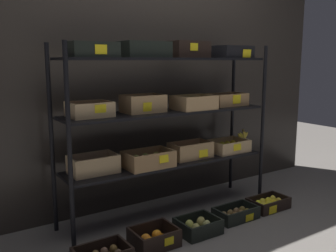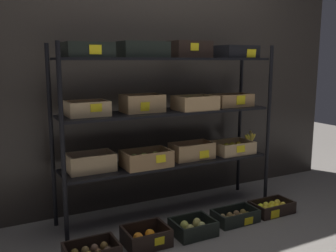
# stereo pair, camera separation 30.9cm
# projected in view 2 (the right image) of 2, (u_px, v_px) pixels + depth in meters

# --- Properties ---
(ground_plane) EXTENTS (10.00, 10.00, 0.00)m
(ground_plane) POSITION_uv_depth(u_px,v_px,m) (168.00, 213.00, 3.23)
(ground_plane) COLOR #605B56
(storefront_wall) EXTENTS (4.20, 0.12, 2.49)m
(storefront_wall) POSITION_uv_depth(u_px,v_px,m) (147.00, 66.00, 3.36)
(storefront_wall) COLOR #2D2823
(storefront_wall) RESTS_ON ground_plane
(display_rack) EXTENTS (1.93, 0.44, 1.46)m
(display_rack) POSITION_uv_depth(u_px,v_px,m) (169.00, 110.00, 3.07)
(display_rack) COLOR black
(display_rack) RESTS_ON ground_plane
(crate_ground_orange) EXTENTS (0.31, 0.26, 0.13)m
(crate_ground_orange) POSITION_uv_depth(u_px,v_px,m) (146.00, 238.00, 2.67)
(crate_ground_orange) COLOR black
(crate_ground_orange) RESTS_ON ground_plane
(crate_ground_pear) EXTENTS (0.31, 0.25, 0.11)m
(crate_ground_pear) POSITION_uv_depth(u_px,v_px,m) (193.00, 228.00, 2.83)
(crate_ground_pear) COLOR black
(crate_ground_pear) RESTS_ON ground_plane
(crate_ground_right_kiwi) EXTENTS (0.36, 0.22, 0.10)m
(crate_ground_right_kiwi) POSITION_uv_depth(u_px,v_px,m) (235.00, 217.00, 3.05)
(crate_ground_right_kiwi) COLOR black
(crate_ground_right_kiwi) RESTS_ON ground_plane
(crate_ground_lemon) EXTENTS (0.36, 0.22, 0.10)m
(crate_ground_lemon) POSITION_uv_depth(u_px,v_px,m) (272.00, 208.00, 3.23)
(crate_ground_lemon) COLOR black
(crate_ground_lemon) RESTS_ON ground_plane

